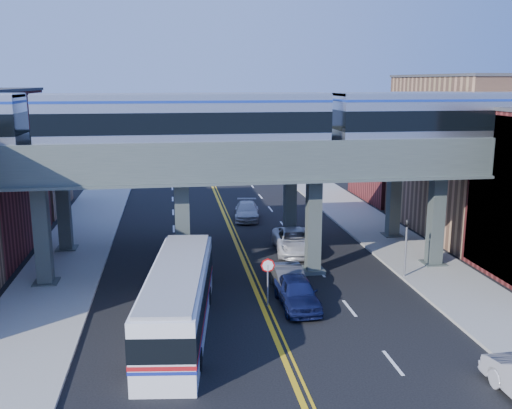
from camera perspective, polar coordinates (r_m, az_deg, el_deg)
ground at (r=28.04m, az=1.61°, el=-12.42°), size 120.00×120.00×0.00m
sidewalk_west at (r=37.60m, az=-18.88°, el=-6.44°), size 5.00×70.00×0.16m
sidewalk_east at (r=40.29m, az=15.39°, el=-4.97°), size 5.00×70.00×0.16m
building_west_c at (r=56.37m, az=-22.84°, el=3.44°), size 8.00×10.00×8.00m
building_east_b at (r=47.45m, az=20.66°, el=4.56°), size 8.00×14.00×12.00m
building_east_c at (r=59.22m, az=14.47°, el=4.88°), size 8.00×10.00×9.00m
mural_panel at (r=35.48m, az=24.24°, el=-0.15°), size 0.10×9.50×9.50m
elevated_viaduct_near at (r=33.79m, az=-0.71°, el=3.34°), size 52.00×3.60×7.40m
elevated_viaduct_far at (r=40.67m, az=-2.07°, el=4.85°), size 52.00×3.60×7.40m
transit_train at (r=33.17m, az=-7.01°, el=8.19°), size 50.69×3.18×3.71m
stop_sign at (r=30.18m, az=1.19°, el=-6.99°), size 0.76×0.09×2.63m
traffic_signal at (r=35.26m, az=14.78°, el=-3.63°), size 0.15×0.18×4.10m
transit_bus at (r=27.49m, az=-7.77°, el=-9.50°), size 4.05×12.09×3.05m
car_lane_a at (r=30.48m, az=4.14°, el=-8.73°), size 1.94×4.76×1.62m
car_lane_b at (r=32.44m, az=3.28°, el=-7.51°), size 1.70×4.57×1.49m
car_lane_c at (r=39.85m, az=3.83°, el=-3.67°), size 2.98×5.83×1.58m
car_lane_d at (r=49.23m, az=-0.93°, el=-0.64°), size 2.64×5.15×1.43m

